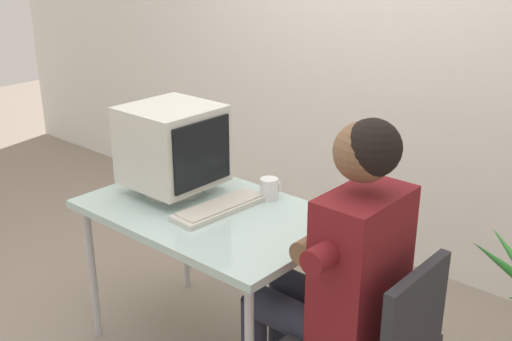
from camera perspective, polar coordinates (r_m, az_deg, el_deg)
wall_back at (r=3.51m, az=16.06°, el=14.12°), size 8.00×0.10×3.00m
desk at (r=2.78m, az=-4.26°, el=-4.64°), size 1.12×0.72×0.73m
crt_monitor at (r=2.87m, az=-7.64°, el=2.24°), size 0.40×0.39×0.41m
keyboard at (r=2.73m, az=-3.32°, el=-3.38°), size 0.18×0.46×0.03m
office_chair at (r=2.41m, az=10.93°, el=-15.05°), size 0.45×0.45×0.80m
person_seated at (r=2.36m, az=7.43°, el=-8.64°), size 0.73×0.58×1.29m
desk_mug at (r=2.83m, az=1.24°, el=-1.67°), size 0.08×0.09×0.10m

